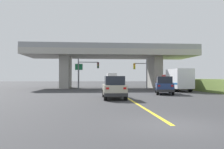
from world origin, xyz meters
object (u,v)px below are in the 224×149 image
at_px(traffic_signal_farside, 86,69).
at_px(suv_crossing, 164,85).
at_px(highway_sign, 79,70).
at_px(semi_truck_distant, 111,79).
at_px(traffic_signal_nearside, 142,70).
at_px(box_truck, 177,80).
at_px(suv_lead, 114,87).

bearing_deg(traffic_signal_farside, suv_crossing, -46.25).
xyz_separation_m(highway_sign, semi_truck_distant, (7.14, 19.28, -1.61)).
bearing_deg(traffic_signal_nearside, box_truck, -54.57).
bearing_deg(traffic_signal_nearside, traffic_signal_farside, -175.55).
bearing_deg(suv_crossing, box_truck, 68.82).
distance_m(suv_crossing, highway_sign, 16.81).
distance_m(traffic_signal_nearside, semi_truck_distant, 21.87).
relative_size(suv_crossing, traffic_signal_nearside, 0.94).
relative_size(suv_crossing, semi_truck_distant, 0.70).
xyz_separation_m(traffic_signal_nearside, traffic_signal_farside, (-9.18, -0.71, 0.10)).
relative_size(suv_lead, traffic_signal_farside, 0.88).
height_order(box_truck, highway_sign, highway_sign).
height_order(suv_lead, traffic_signal_nearside, traffic_signal_nearside).
height_order(box_truck, traffic_signal_farside, traffic_signal_farside).
relative_size(suv_lead, traffic_signal_nearside, 0.88).
bearing_deg(semi_truck_distant, box_truck, -75.06).
relative_size(traffic_signal_nearside, highway_sign, 1.13).
bearing_deg(highway_sign, traffic_signal_nearside, -12.22).
bearing_deg(semi_truck_distant, suv_crossing, -83.67).
distance_m(box_truck, traffic_signal_farside, 13.90).
bearing_deg(highway_sign, traffic_signal_farside, -66.09).
relative_size(box_truck, highway_sign, 1.44).
xyz_separation_m(suv_crossing, traffic_signal_farside, (-9.37, 9.79, 2.19)).
height_order(suv_lead, suv_crossing, same).
relative_size(traffic_signal_nearside, semi_truck_distant, 0.75).
bearing_deg(box_truck, traffic_signal_farside, 160.28).
distance_m(suv_lead, highway_sign, 18.50).
bearing_deg(suv_lead, box_truck, 45.75).
bearing_deg(box_truck, suv_lead, -134.25).
height_order(suv_lead, highway_sign, highway_sign).
bearing_deg(traffic_signal_nearside, suv_crossing, -88.95).
bearing_deg(traffic_signal_nearside, highway_sign, 167.78).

